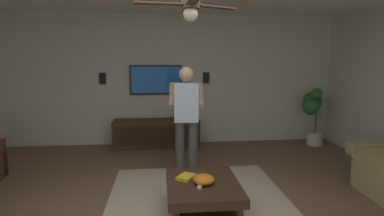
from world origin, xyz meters
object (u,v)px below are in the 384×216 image
(person_standing, at_px, (186,114))
(potted_plant_tall, at_px, (313,110))
(coffee_table, at_px, (203,191))
(wall_speaker_right, at_px, (103,79))
(vase_round, at_px, (180,114))
(wall_speaker_left, at_px, (206,78))
(bowl, at_px, (204,179))
(ceiling_fan, at_px, (190,7))
(book, at_px, (186,177))
(remote_white, at_px, (200,185))
(tv, at_px, (156,80))
(media_console, at_px, (157,133))

(person_standing, distance_m, potted_plant_tall, 3.05)
(coffee_table, height_order, wall_speaker_right, wall_speaker_right)
(vase_round, bearing_deg, potted_plant_tall, -93.16)
(coffee_table, xyz_separation_m, wall_speaker_left, (3.15, -0.48, 1.07))
(potted_plant_tall, relative_size, bowl, 4.96)
(coffee_table, distance_m, bowl, 0.17)
(wall_speaker_right, xyz_separation_m, ceiling_fan, (-2.97, -1.47, 0.95))
(coffee_table, distance_m, book, 0.25)
(coffee_table, relative_size, remote_white, 6.67)
(vase_round, bearing_deg, bowl, -178.50)
(tv, distance_m, potted_plant_tall, 3.25)
(book, bearing_deg, person_standing, -151.22)
(wall_speaker_left, bearing_deg, bowl, 171.51)
(person_standing, relative_size, book, 7.45)
(potted_plant_tall, xyz_separation_m, wall_speaker_right, (0.37, 4.22, 0.64))
(media_console, distance_m, remote_white, 3.06)
(wall_speaker_right, distance_m, ceiling_fan, 3.45)
(person_standing, bearing_deg, ceiling_fan, -178.69)
(tv, height_order, wall_speaker_left, tv)
(person_standing, bearing_deg, bowl, -173.25)
(media_console, xyz_separation_m, book, (-2.78, -0.37, 0.14))
(coffee_table, bearing_deg, media_console, 10.61)
(potted_plant_tall, bearing_deg, wall_speaker_right, 84.96)
(potted_plant_tall, bearing_deg, ceiling_fan, 133.35)
(wall_speaker_right, bearing_deg, ceiling_fan, -153.62)
(media_console, distance_m, vase_round, 0.61)
(person_standing, xyz_separation_m, wall_speaker_right, (1.78, 1.53, 0.43))
(person_standing, height_order, wall_speaker_right, person_standing)
(person_standing, distance_m, remote_white, 1.58)
(coffee_table, distance_m, ceiling_fan, 2.02)
(person_standing, xyz_separation_m, wall_speaker_left, (1.78, -0.55, 0.43))
(book, height_order, wall_speaker_right, wall_speaker_right)
(vase_round, bearing_deg, person_standing, -179.83)
(tv, relative_size, person_standing, 0.63)
(coffee_table, relative_size, tv, 0.96)
(vase_round, bearing_deg, book, 177.97)
(bowl, xyz_separation_m, ceiling_fan, (0.24, 0.13, 1.85))
(book, distance_m, ceiling_fan, 1.89)
(person_standing, distance_m, wall_speaker_right, 2.38)
(tv, relative_size, remote_white, 6.94)
(bowl, bearing_deg, remote_white, 143.10)
(potted_plant_tall, height_order, book, potted_plant_tall)
(ceiling_fan, bearing_deg, media_console, 8.78)
(coffee_table, height_order, tv, tv)
(remote_white, bearing_deg, person_standing, 16.62)
(book, bearing_deg, wall_speaker_left, -158.67)
(coffee_table, distance_m, wall_speaker_left, 3.37)
(coffee_table, relative_size, ceiling_fan, 0.83)
(book, relative_size, wall_speaker_right, 1.00)
(remote_white, bearing_deg, vase_round, 16.16)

